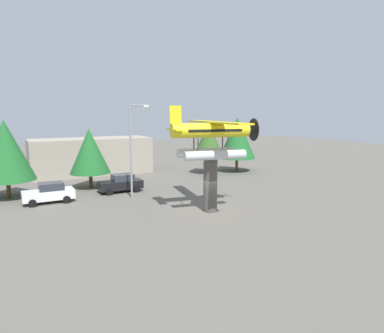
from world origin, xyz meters
The scene contains 11 objects.
ground_plane centered at (0.00, 0.00, 0.00)m, with size 140.00×140.00×0.00m, color #605B54.
display_pedestal centered at (0.00, 0.00, 2.12)m, with size 1.10×1.10×4.23m, color #4C4742.
floatplane_monument centered at (0.13, -0.02, 5.90)m, with size 7.12×10.43×4.00m.
car_near_white centered at (-10.84, 8.90, 0.88)m, with size 4.20×2.02×1.76m.
car_mid_black centered at (-4.11, 10.03, 0.88)m, with size 4.20×2.02×1.76m.
streetlight_primary centered at (-3.77, 7.25, 4.88)m, with size 1.84×0.28×8.47m.
storefront_building centered at (-4.25, 22.00, 2.27)m, with size 14.61×5.52×4.53m, color #9E9384.
tree_west centered at (-13.86, 12.56, 4.36)m, with size 4.92×4.92×7.10m.
tree_east centered at (-6.28, 13.39, 3.82)m, with size 4.11×4.11×6.11m.
tree_center_back centered at (8.93, 15.01, 4.39)m, with size 3.84×3.84×6.54m.
tree_far_east centered at (13.11, 14.65, 4.45)m, with size 4.83×4.83×7.14m.
Camera 1 is at (-14.16, -22.97, 7.70)m, focal length 32.86 mm.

